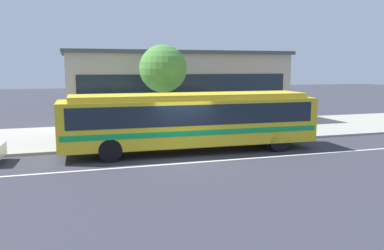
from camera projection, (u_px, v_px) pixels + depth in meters
name	position (u px, v px, depth m)	size (l,w,h in m)	color
ground_plane	(184.00, 159.00, 17.57)	(120.00, 120.00, 0.00)	#34353E
sidewalk_slab	(154.00, 133.00, 23.88)	(60.00, 8.00, 0.12)	#A19E90
lane_stripe_center	(190.00, 163.00, 16.81)	(56.00, 0.16, 0.01)	silver
transit_bus	(191.00, 118.00, 18.79)	(12.01, 2.79, 2.75)	gold
pedestrian_waiting_near_sign	(200.00, 120.00, 22.27)	(0.39, 0.39, 1.63)	#3F2734
bus_stop_sign	(273.00, 108.00, 22.07)	(0.12, 0.44, 2.48)	gray
street_tree_near_stop	(163.00, 69.00, 21.95)	(2.62, 2.62, 5.08)	brown
station_building	(174.00, 87.00, 29.13)	(15.40, 7.47, 5.04)	#ACA08B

